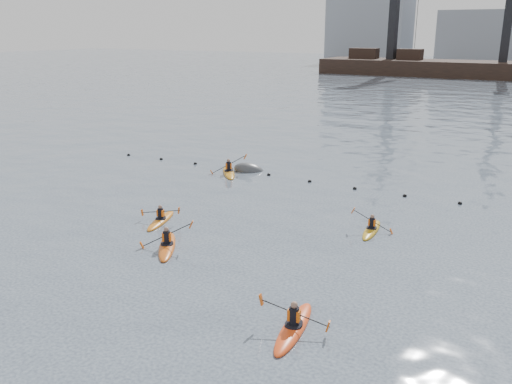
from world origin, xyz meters
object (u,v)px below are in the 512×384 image
kayaker_0 (167,245)px  mooring_buoy (249,171)px  kayaker_2 (161,220)px  kayaker_4 (294,326)px  kayaker_5 (229,172)px  kayaker_3 (372,229)px

kayaker_0 → mooring_buoy: kayaker_0 is taller
kayaker_2 → mooring_buoy: bearing=80.2°
kayaker_0 → mooring_buoy: 13.91m
kayaker_4 → mooring_buoy: (-11.37, 16.84, -0.11)m
kayaker_4 → kayaker_5: (-12.20, 15.55, 0.00)m
kayaker_0 → kayaker_3: (7.18, 6.38, -0.01)m
kayaker_0 → kayaker_5: bearing=76.8°
mooring_buoy → kayaker_3: bearing=-33.2°
kayaker_0 → kayaker_2: 3.46m
kayaker_4 → kayaker_0: bearing=-32.4°
kayaker_4 → kayaker_5: kayaker_5 is taller
kayaker_3 → mooring_buoy: bearing=141.2°
kayaker_0 → kayaker_5: size_ratio=1.00×
kayaker_3 → kayaker_0: bearing=-144.0°
kayaker_4 → kayaker_5: 19.77m
kayaker_4 → mooring_buoy: size_ratio=1.70×
mooring_buoy → kayaker_0: bearing=-75.0°
kayaker_2 → mooring_buoy: 11.00m
kayaker_2 → kayaker_5: size_ratio=0.97×
kayaker_0 → kayaker_4: size_ratio=0.91×
kayaker_3 → mooring_buoy: kayaker_3 is taller
kayaker_2 → kayaker_4: kayaker_4 is taller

